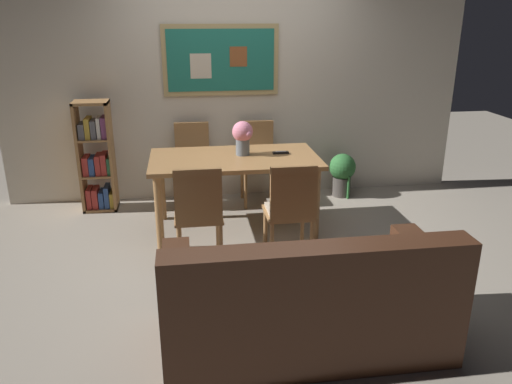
% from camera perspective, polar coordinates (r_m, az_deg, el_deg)
% --- Properties ---
extents(ground_plane, '(12.00, 12.00, 0.00)m').
position_cam_1_polar(ground_plane, '(4.71, -0.04, -6.21)').
color(ground_plane, gray).
extents(wall_back_with_painting, '(5.20, 0.14, 2.60)m').
position_cam_1_polar(wall_back_with_painting, '(5.79, -2.27, 12.24)').
color(wall_back_with_painting, beige).
rests_on(wall_back_with_painting, ground_plane).
extents(dining_table, '(1.61, 0.89, 0.75)m').
position_cam_1_polar(dining_table, '(4.86, -2.44, 2.93)').
color(dining_table, '#9E7042').
rests_on(dining_table, ground_plane).
extents(dining_chair_far_right, '(0.40, 0.41, 0.91)m').
position_cam_1_polar(dining_chair_far_right, '(5.68, 0.19, 4.18)').
color(dining_chair_far_right, '#9E7042').
rests_on(dining_chair_far_right, ground_plane).
extents(dining_chair_near_right, '(0.40, 0.41, 0.91)m').
position_cam_1_polar(dining_chair_near_right, '(4.21, 3.93, -1.53)').
color(dining_chair_near_right, '#9E7042').
rests_on(dining_chair_near_right, ground_plane).
extents(dining_chair_far_left, '(0.40, 0.41, 0.91)m').
position_cam_1_polar(dining_chair_far_left, '(5.64, -7.17, 3.91)').
color(dining_chair_far_left, '#9E7042').
rests_on(dining_chair_far_left, ground_plane).
extents(dining_chair_near_left, '(0.40, 0.41, 0.91)m').
position_cam_1_polar(dining_chair_near_left, '(4.16, -6.53, -1.88)').
color(dining_chair_near_left, '#9E7042').
rests_on(dining_chair_near_left, ground_plane).
extents(leather_couch, '(1.80, 0.84, 0.84)m').
position_cam_1_polar(leather_couch, '(3.29, 5.68, -12.57)').
color(leather_couch, '#472819').
rests_on(leather_couch, ground_plane).
extents(bookshelf, '(0.36, 0.28, 1.19)m').
position_cam_1_polar(bookshelf, '(5.68, -17.53, 3.38)').
color(bookshelf, '#9E7042').
rests_on(bookshelf, ground_plane).
extents(potted_ivy, '(0.31, 0.31, 0.51)m').
position_cam_1_polar(potted_ivy, '(5.99, 9.73, 2.21)').
color(potted_ivy, '#4C4742').
rests_on(potted_ivy, ground_plane).
extents(flower_vase, '(0.20, 0.21, 0.33)m').
position_cam_1_polar(flower_vase, '(4.86, -1.51, 6.43)').
color(flower_vase, slate).
rests_on(flower_vase, dining_table).
extents(tv_remote, '(0.16, 0.04, 0.02)m').
position_cam_1_polar(tv_remote, '(4.95, 2.81, 4.48)').
color(tv_remote, black).
rests_on(tv_remote, dining_table).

